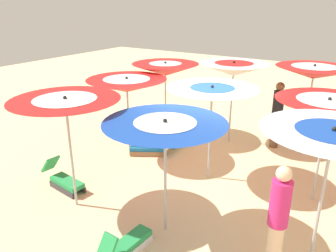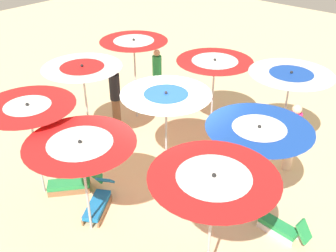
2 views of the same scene
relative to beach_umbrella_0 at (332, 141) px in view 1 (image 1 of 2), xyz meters
name	(u,v)px [view 1 (image 1 of 2)]	position (x,y,z in m)	size (l,w,h in m)	color
ground	(204,177)	(2.72, -1.58, -2.15)	(34.77, 34.77, 0.04)	beige
beach_umbrella_0	(332,141)	(0.00, 0.00, 0.00)	(2.02, 2.02, 2.35)	#B2B2B7
beach_umbrella_1	(328,108)	(0.34, -1.96, -0.10)	(2.02, 2.02, 2.26)	#B2B2B7
beach_umbrella_2	(314,72)	(1.06, -4.22, 0.13)	(1.91, 1.91, 2.48)	#B2B2B7
beach_umbrella_3	(165,133)	(2.43, 0.57, -0.21)	(2.08, 2.08, 2.17)	#B2B2B7
beach_umbrella_4	(212,95)	(2.64, -1.63, -0.09)	(2.01, 2.01, 2.26)	#B2B2B7
beach_umbrella_5	(234,69)	(3.10, -3.92, 0.05)	(1.95, 1.95, 2.41)	#B2B2B7
beach_umbrella_6	(66,107)	(4.41, 0.91, 0.00)	(2.05, 2.05, 2.33)	#B2B2B7
beach_umbrella_7	(127,85)	(5.02, -1.59, -0.19)	(2.05, 2.05, 2.17)	#B2B2B7
beach_umbrella_8	(165,70)	(4.98, -3.32, -0.06)	(1.97, 1.97, 2.31)	#B2B2B7
lounger_0	(127,244)	(2.61, 1.45, -1.93)	(0.37, 1.07, 0.60)	silver
lounger_1	(64,179)	(5.14, 0.59, -1.92)	(1.25, 0.48, 0.65)	#333338
lounger_2	(170,137)	(4.50, -2.85, -1.93)	(1.20, 1.08, 0.60)	olive
lounger_3	(151,148)	(4.54, -1.91, -1.93)	(1.25, 0.95, 0.55)	olive
beachgoer_1	(277,113)	(1.85, -4.25, -1.12)	(0.30, 0.30, 1.90)	brown
beachgoer_2	(278,218)	(0.48, 0.48, -1.18)	(0.30, 0.30, 1.80)	beige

